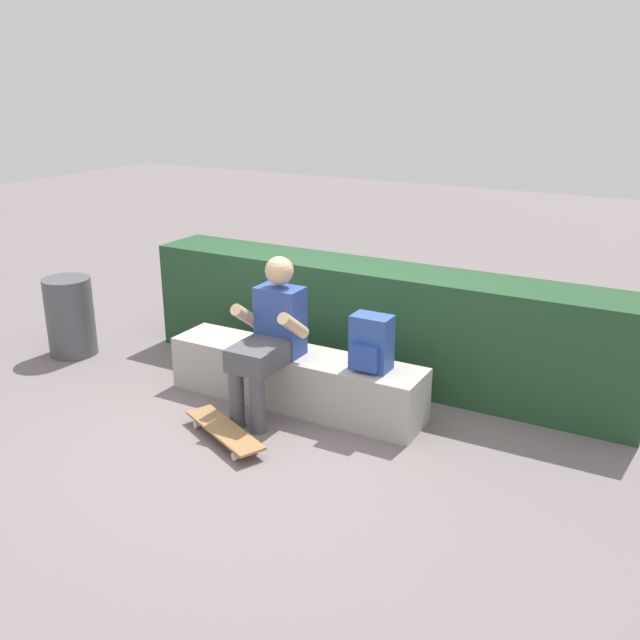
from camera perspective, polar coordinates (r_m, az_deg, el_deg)
name	(u,v)px	position (r m, az deg, el deg)	size (l,w,h in m)	color
ground_plane	(263,427)	(5.22, -4.56, -8.53)	(24.00, 24.00, 0.00)	slate
bench_main	(295,378)	(5.47, -2.03, -4.69)	(2.05, 0.43, 0.42)	#A8A49A
person_skater	(270,334)	(5.19, -4.03, -1.11)	(0.49, 0.62, 1.17)	#2D4793
skateboard_near_person	(224,430)	(5.04, -7.68, -8.76)	(0.81, 0.52, 0.09)	olive
backpack_on_bench	(371,344)	(5.03, 4.11, -1.91)	(0.28, 0.23, 0.40)	#2D4C99
hedge_row	(379,323)	(5.90, 4.76, -0.20)	(4.17, 0.56, 0.94)	#234729
trash_bin	(70,317)	(6.77, -19.40, 0.26)	(0.42, 0.42, 0.71)	#4C4C51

